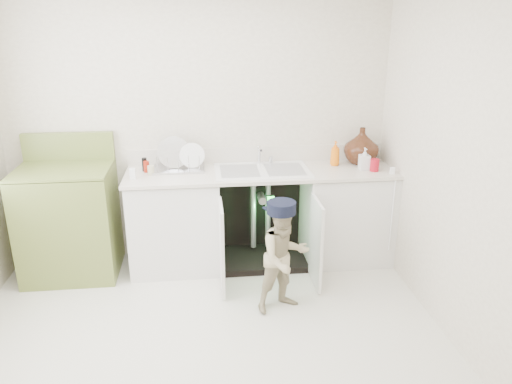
# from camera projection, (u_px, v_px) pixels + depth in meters

# --- Properties ---
(ground) EXTENTS (3.50, 3.50, 0.00)m
(ground) POSITION_uv_depth(u_px,v_px,m) (207.00, 341.00, 3.61)
(ground) COLOR silver
(ground) RESTS_ON ground
(room_shell) EXTENTS (6.00, 5.50, 1.26)m
(room_shell) POSITION_uv_depth(u_px,v_px,m) (201.00, 176.00, 3.19)
(room_shell) COLOR silver
(room_shell) RESTS_ON ground
(counter_run) EXTENTS (2.44, 1.02, 1.24)m
(counter_run) POSITION_uv_depth(u_px,v_px,m) (265.00, 214.00, 4.64)
(counter_run) COLOR white
(counter_run) RESTS_ON ground
(avocado_stove) EXTENTS (0.80, 0.65, 1.24)m
(avocado_stove) POSITION_uv_depth(u_px,v_px,m) (69.00, 220.00, 4.42)
(avocado_stove) COLOR olive
(avocado_stove) RESTS_ON ground
(repair_worker) EXTENTS (0.53, 0.73, 0.91)m
(repair_worker) POSITION_uv_depth(u_px,v_px,m) (284.00, 256.00, 3.87)
(repair_worker) COLOR tan
(repair_worker) RESTS_ON ground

